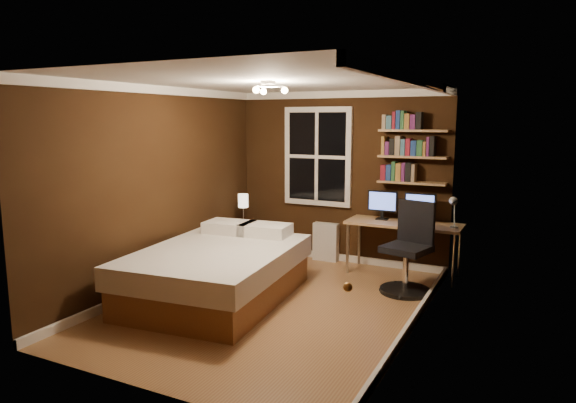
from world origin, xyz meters
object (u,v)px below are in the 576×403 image
at_px(monitor_right, 420,208).
at_px(bedside_lamp, 243,208).
at_px(monitor_left, 382,205).
at_px(bed, 218,272).
at_px(radiator, 326,242).
at_px(desk_lamp, 454,212).
at_px(office_chair, 408,257).
at_px(desk, 404,227).
at_px(nightstand, 244,241).

bearing_deg(monitor_right, bedside_lamp, -171.50).
xyz_separation_m(monitor_left, monitor_right, (0.51, 0.00, 0.00)).
height_order(bed, monitor_left, monitor_left).
distance_m(radiator, desk_lamp, 2.00).
distance_m(monitor_right, office_chair, 0.88).
bearing_deg(desk_lamp, office_chair, -128.72).
bearing_deg(bed, monitor_left, 48.84).
bearing_deg(monitor_right, desk, -157.94).
xyz_separation_m(nightstand, monitor_right, (2.53, 0.38, 0.64)).
xyz_separation_m(radiator, office_chair, (1.44, -0.86, 0.15)).
distance_m(radiator, office_chair, 1.68).
distance_m(bedside_lamp, monitor_left, 2.06).
height_order(nightstand, office_chair, office_chair).
bearing_deg(monitor_left, office_chair, -53.03).
relative_size(monitor_right, office_chair, 0.37).
bearing_deg(desk, radiator, 170.60).
height_order(bedside_lamp, office_chair, office_chair).
distance_m(desk, desk_lamp, 0.72).
bearing_deg(monitor_left, bedside_lamp, -169.38).
distance_m(monitor_left, office_chair, 1.04).
height_order(bed, desk_lamp, desk_lamp).
distance_m(desk, monitor_right, 0.33).
bearing_deg(nightstand, desk, 1.09).
relative_size(bedside_lamp, office_chair, 0.39).
xyz_separation_m(radiator, monitor_left, (0.89, -0.12, 0.64)).
relative_size(monitor_left, office_chair, 0.37).
bearing_deg(desk, monitor_right, 22.06).
relative_size(bed, bedside_lamp, 5.45).
bearing_deg(monitor_right, nightstand, -171.50).
distance_m(radiator, monitor_right, 1.54).
distance_m(desk, monitor_left, 0.42).
relative_size(bed, radiator, 4.16).
xyz_separation_m(monitor_right, desk_lamp, (0.47, -0.20, 0.02)).
bearing_deg(bedside_lamp, monitor_right, 8.50).
distance_m(bedside_lamp, desk, 2.36).
relative_size(nightstand, desk_lamp, 1.29).
xyz_separation_m(monitor_left, desk_lamp, (0.98, -0.20, 0.02)).
bearing_deg(monitor_left, radiator, 172.04).
height_order(monitor_left, office_chair, monitor_left).
relative_size(monitor_left, desk_lamp, 0.94).
height_order(desk, desk_lamp, desk_lamp).
relative_size(bed, office_chair, 2.13).
bearing_deg(monitor_left, monitor_right, 0.00).
height_order(desk, monitor_left, monitor_left).
xyz_separation_m(bed, office_chair, (1.95, 1.23, 0.11)).
xyz_separation_m(desk, monitor_left, (-0.32, 0.08, 0.26)).
bearing_deg(monitor_right, bed, -134.29).
bearing_deg(monitor_left, desk, -13.28).
distance_m(radiator, desk, 1.28).
bearing_deg(nightstand, bedside_lamp, 0.00).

